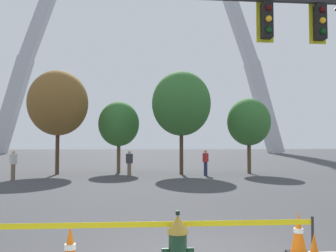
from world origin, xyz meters
name	(u,v)px	position (x,y,z in m)	size (l,w,h in m)	color
fire_hydrant	(178,248)	(-0.56, -0.92, 0.47)	(0.46, 0.48, 0.99)	black
caution_tape_barrier	(151,238)	(-0.94, -0.87, 0.60)	(4.82, 0.14, 0.87)	#232326
traffic_cone_by_hydrant	(70,251)	(-2.14, -0.54, 0.36)	(0.36, 0.36, 0.73)	black
traffic_cone_mid_sidewalk	(298,234)	(1.71, 0.11, 0.36)	(0.36, 0.36, 0.73)	black
monument_arch	(142,30)	(0.00, 63.17, 24.20)	(55.93, 2.56, 55.23)	#B2B5BC
tree_far_left	(58,103)	(-6.14, 17.38, 4.56)	(3.80, 3.80, 6.66)	#473323
tree_left_mid	(119,124)	(-2.30, 18.33, 3.28)	(2.74, 2.74, 4.80)	brown
tree_center_left	(181,104)	(1.75, 16.75, 4.53)	(3.78, 3.78, 6.62)	#473323
tree_center_right	(249,122)	(6.23, 16.85, 3.37)	(2.82, 2.82, 4.93)	brown
pedestrian_walking_left	(13,165)	(-7.71, 13.90, 0.82)	(0.38, 0.38, 1.59)	brown
pedestrian_standing_center	(129,164)	(-1.52, 14.40, 0.82)	(0.39, 0.33, 1.59)	brown
pedestrian_walking_right	(206,162)	(3.08, 15.52, 0.82)	(0.38, 0.38, 1.59)	#232847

